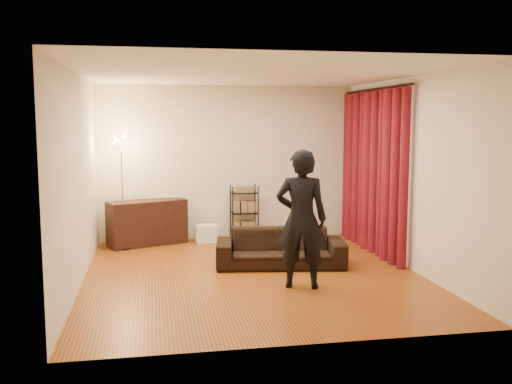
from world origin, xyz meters
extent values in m
plane|color=#925718|center=(0.00, 0.00, 0.00)|extent=(5.00, 5.00, 0.00)
plane|color=white|center=(0.00, 0.00, 2.70)|extent=(5.00, 5.00, 0.00)
plane|color=beige|center=(0.00, 2.50, 1.35)|extent=(5.00, 0.00, 5.00)
plane|color=beige|center=(0.00, -2.50, 1.35)|extent=(5.00, 0.00, 5.00)
plane|color=beige|center=(-2.25, 0.00, 1.35)|extent=(0.00, 5.00, 5.00)
plane|color=beige|center=(2.25, 0.00, 1.35)|extent=(0.00, 5.00, 5.00)
cylinder|color=black|center=(2.15, 1.12, 2.58)|extent=(0.04, 2.65, 0.04)
imported|color=black|center=(0.47, 0.39, 0.27)|extent=(1.92, 0.98, 0.54)
imported|color=black|center=(0.50, -0.68, 0.87)|extent=(0.73, 0.59, 1.75)
cube|color=#321911|center=(-1.43, 2.23, 0.38)|extent=(1.38, 0.92, 0.75)
camera|label=1|loc=(-1.31, -7.46, 2.09)|focal=40.00mm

